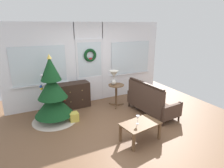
{
  "coord_description": "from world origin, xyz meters",
  "views": [
    {
      "loc": [
        -2.05,
        -3.67,
        2.48
      ],
      "look_at": [
        0.05,
        0.55,
        1.0
      ],
      "focal_mm": 30.62,
      "sensor_mm": 36.0,
      "label": 1
    }
  ],
  "objects_px": {
    "dresser_cabinet": "(75,95)",
    "wine_glass": "(138,118)",
    "christmas_tree": "(53,97)",
    "side_table": "(116,91)",
    "table_lamp": "(114,76)",
    "coffee_table": "(140,126)",
    "settee_sofa": "(150,101)",
    "gift_box": "(74,117)"
  },
  "relations": [
    {
      "from": "dresser_cabinet",
      "to": "wine_glass",
      "type": "distance_m",
      "value": 2.51
    },
    {
      "from": "christmas_tree",
      "to": "side_table",
      "type": "bearing_deg",
      "value": 3.31
    },
    {
      "from": "table_lamp",
      "to": "coffee_table",
      "type": "height_order",
      "value": "table_lamp"
    },
    {
      "from": "dresser_cabinet",
      "to": "settee_sofa",
      "type": "height_order",
      "value": "settee_sofa"
    },
    {
      "from": "dresser_cabinet",
      "to": "side_table",
      "type": "relative_size",
      "value": 1.29
    },
    {
      "from": "christmas_tree",
      "to": "wine_glass",
      "type": "xyz_separation_m",
      "value": [
        1.45,
        -1.78,
        -0.12
      ]
    },
    {
      "from": "dresser_cabinet",
      "to": "gift_box",
      "type": "bearing_deg",
      "value": -107.74
    },
    {
      "from": "side_table",
      "to": "wine_glass",
      "type": "distance_m",
      "value": 1.95
    },
    {
      "from": "coffee_table",
      "to": "side_table",
      "type": "bearing_deg",
      "value": 78.27
    },
    {
      "from": "dresser_cabinet",
      "to": "settee_sofa",
      "type": "relative_size",
      "value": 0.56
    },
    {
      "from": "settee_sofa",
      "to": "gift_box",
      "type": "xyz_separation_m",
      "value": [
        -2.07,
        0.53,
        -0.26
      ]
    },
    {
      "from": "settee_sofa",
      "to": "gift_box",
      "type": "relative_size",
      "value": 6.85
    },
    {
      "from": "gift_box",
      "to": "christmas_tree",
      "type": "bearing_deg",
      "value": 148.5
    },
    {
      "from": "christmas_tree",
      "to": "coffee_table",
      "type": "xyz_separation_m",
      "value": [
        1.53,
        -1.79,
        -0.33
      ]
    },
    {
      "from": "settee_sofa",
      "to": "side_table",
      "type": "bearing_deg",
      "value": 123.22
    },
    {
      "from": "dresser_cabinet",
      "to": "coffee_table",
      "type": "relative_size",
      "value": 1.0
    },
    {
      "from": "wine_glass",
      "to": "coffee_table",
      "type": "bearing_deg",
      "value": -4.86
    },
    {
      "from": "dresser_cabinet",
      "to": "settee_sofa",
      "type": "distance_m",
      "value": 2.29
    },
    {
      "from": "christmas_tree",
      "to": "gift_box",
      "type": "bearing_deg",
      "value": -31.5
    },
    {
      "from": "settee_sofa",
      "to": "wine_glass",
      "type": "bearing_deg",
      "value": -137.72
    },
    {
      "from": "settee_sofa",
      "to": "gift_box",
      "type": "distance_m",
      "value": 2.16
    },
    {
      "from": "christmas_tree",
      "to": "settee_sofa",
      "type": "relative_size",
      "value": 1.11
    },
    {
      "from": "christmas_tree",
      "to": "dresser_cabinet",
      "type": "distance_m",
      "value": 1.0
    },
    {
      "from": "dresser_cabinet",
      "to": "gift_box",
      "type": "height_order",
      "value": "dresser_cabinet"
    },
    {
      "from": "coffee_table",
      "to": "dresser_cabinet",
      "type": "bearing_deg",
      "value": 108.2
    },
    {
      "from": "christmas_tree",
      "to": "table_lamp",
      "type": "bearing_deg",
      "value": 4.64
    },
    {
      "from": "coffee_table",
      "to": "wine_glass",
      "type": "distance_m",
      "value": 0.22
    },
    {
      "from": "side_table",
      "to": "settee_sofa",
      "type": "bearing_deg",
      "value": -56.78
    },
    {
      "from": "christmas_tree",
      "to": "gift_box",
      "type": "xyz_separation_m",
      "value": [
        0.45,
        -0.27,
        -0.56
      ]
    },
    {
      "from": "dresser_cabinet",
      "to": "gift_box",
      "type": "relative_size",
      "value": 3.84
    },
    {
      "from": "coffee_table",
      "to": "gift_box",
      "type": "distance_m",
      "value": 1.87
    },
    {
      "from": "christmas_tree",
      "to": "settee_sofa",
      "type": "height_order",
      "value": "christmas_tree"
    },
    {
      "from": "settee_sofa",
      "to": "table_lamp",
      "type": "relative_size",
      "value": 3.66
    },
    {
      "from": "gift_box",
      "to": "side_table",
      "type": "bearing_deg",
      "value": 14.66
    },
    {
      "from": "christmas_tree",
      "to": "coffee_table",
      "type": "relative_size",
      "value": 1.98
    },
    {
      "from": "christmas_tree",
      "to": "dresser_cabinet",
      "type": "bearing_deg",
      "value": 40.23
    },
    {
      "from": "dresser_cabinet",
      "to": "side_table",
      "type": "bearing_deg",
      "value": -23.24
    },
    {
      "from": "dresser_cabinet",
      "to": "settee_sofa",
      "type": "xyz_separation_m",
      "value": [
        1.79,
        -1.43,
        -0.01
      ]
    },
    {
      "from": "wine_glass",
      "to": "gift_box",
      "type": "bearing_deg",
      "value": 123.64
    },
    {
      "from": "dresser_cabinet",
      "to": "table_lamp",
      "type": "bearing_deg",
      "value": -22.63
    },
    {
      "from": "settee_sofa",
      "to": "side_table",
      "type": "relative_size",
      "value": 2.3
    },
    {
      "from": "settee_sofa",
      "to": "table_lamp",
      "type": "bearing_deg",
      "value": 124.61
    }
  ]
}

